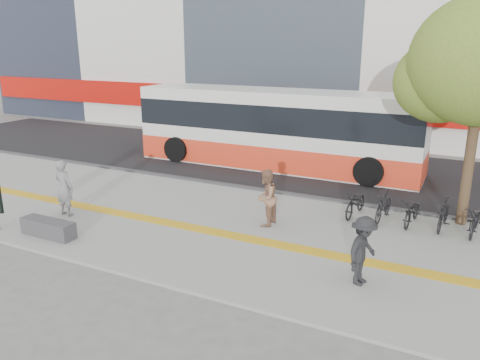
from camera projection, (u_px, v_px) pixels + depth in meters
The scene contains 11 objects.
ground at pixel (156, 240), 12.54m from camera, with size 120.00×120.00×0.00m, color #5F5F5A.
sidewalk at pixel (187, 220), 13.81m from camera, with size 40.00×7.00×0.08m, color slate.
tactile_strip at pixel (177, 224), 13.37m from camera, with size 40.00×0.45×0.01m, color gold.
street at pixel (281, 164), 20.26m from camera, with size 40.00×8.00×0.06m, color black.
curb at pixel (240, 188), 16.81m from camera, with size 40.00×0.25×0.14m, color #3A3A3C.
bench at pixel (48, 228), 12.53m from camera, with size 1.60×0.45×0.45m, color #3A3A3C.
bus at pixel (276, 131), 19.44m from camera, with size 11.78×2.79×3.14m.
bicycle_row at pixel (413, 210), 13.29m from camera, with size 3.90×1.56×0.88m.
seated_woman at pixel (64, 188), 13.90m from camera, with size 0.62×0.40×1.69m, color black.
pedestrian_tan at pixel (266, 198), 13.13m from camera, with size 0.79×0.61×1.62m, color #91664D.
pedestrian_dark at pixel (363, 251), 9.90m from camera, with size 0.98×0.56×1.52m, color black.
Camera 1 is at (7.17, -9.37, 5.05)m, focal length 35.33 mm.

